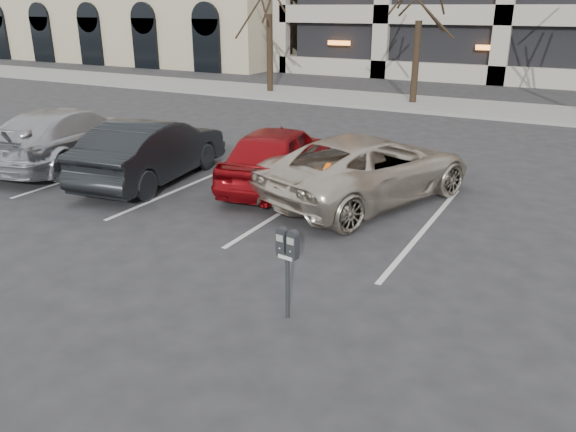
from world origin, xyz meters
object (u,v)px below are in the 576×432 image
(suv_silver, at_px, (368,168))
(car_dark, at_px, (152,150))
(car_silver, at_px, (69,136))
(car_red, at_px, (279,155))
(parking_meter, at_px, (287,252))

(suv_silver, bearing_deg, car_dark, 32.40)
(car_dark, height_order, car_silver, car_silver)
(car_red, xyz_separation_m, car_dark, (-2.83, -1.07, 0.02))
(car_dark, relative_size, car_silver, 0.88)
(car_red, bearing_deg, parking_meter, 110.67)
(car_silver, bearing_deg, car_red, 179.08)
(parking_meter, bearing_deg, car_dark, 153.02)
(suv_silver, distance_m, car_red, 2.17)
(car_red, relative_size, car_silver, 0.83)
(car_dark, bearing_deg, parking_meter, 137.35)
(suv_silver, relative_size, car_silver, 1.09)
(suv_silver, distance_m, car_silver, 7.96)
(car_silver, bearing_deg, suv_silver, 176.73)
(car_dark, bearing_deg, suv_silver, -175.59)
(parking_meter, height_order, car_dark, car_dark)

